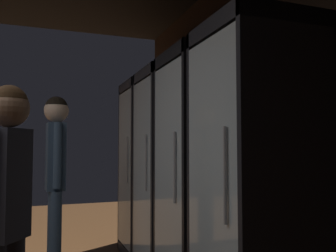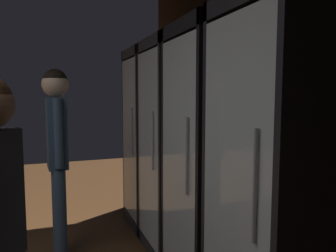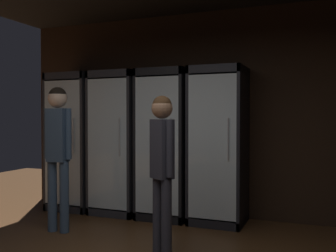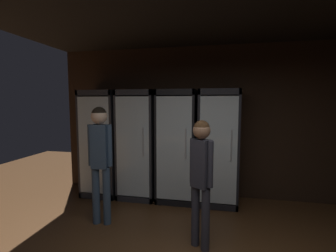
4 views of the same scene
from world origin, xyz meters
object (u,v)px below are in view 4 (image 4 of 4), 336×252
object	(u,v)px
cooler_far_left	(103,144)
shopper_far	(201,170)
shopper_near	(100,152)
cooler_left	(139,145)
cooler_right	(218,148)
cooler_center	(177,146)

from	to	relation	value
cooler_far_left	shopper_far	xyz separation A→B (m)	(1.98, -1.42, 0.00)
cooler_far_left	shopper_near	size ratio (longest dim) A/B	1.17
shopper_far	cooler_far_left	bearing A→B (deg)	144.21
cooler_left	cooler_right	world-z (taller)	same
cooler_center	cooler_right	distance (m)	0.73
cooler_center	shopper_far	bearing A→B (deg)	-69.78
cooler_center	shopper_far	size ratio (longest dim) A/B	1.27
cooler_far_left	shopper_near	xyz separation A→B (m)	(0.52, -1.13, 0.10)
cooler_left	shopper_near	bearing A→B (deg)	-100.08
cooler_left	cooler_right	bearing A→B (deg)	0.03
shopper_near	shopper_far	xyz separation A→B (m)	(1.45, -0.29, -0.10)
cooler_right	shopper_near	distance (m)	2.01
cooler_center	shopper_far	world-z (taller)	cooler_center
cooler_right	shopper_far	distance (m)	1.44
cooler_left	shopper_far	size ratio (longest dim) A/B	1.27
cooler_far_left	cooler_right	distance (m)	2.18
cooler_right	cooler_center	bearing A→B (deg)	-179.88
cooler_center	cooler_right	world-z (taller)	same
cooler_far_left	cooler_left	bearing A→B (deg)	0.09
cooler_far_left	cooler_right	bearing A→B (deg)	0.05
shopper_near	cooler_far_left	bearing A→B (deg)	114.90
cooler_right	shopper_near	world-z (taller)	cooler_right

